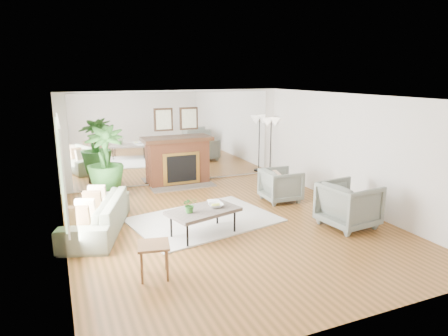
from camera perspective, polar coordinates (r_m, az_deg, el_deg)
name	(u,v)px	position (r m, az deg, el deg)	size (l,w,h in m)	color
ground	(228,225)	(7.98, 0.63, -8.11)	(7.00, 7.00, 0.00)	brown
wall_left	(60,179)	(7.00, -22.37, -1.47)	(0.02, 7.00, 2.50)	silver
wall_right	(353,152)	(9.22, 17.93, 2.24)	(0.02, 7.00, 2.50)	silver
wall_back	(176,137)	(10.85, -6.84, 4.36)	(6.00, 0.02, 2.50)	silver
mirror_panel	(176,138)	(10.83, -6.81, 4.35)	(5.40, 0.04, 2.40)	silver
window_panel	(61,168)	(7.36, -22.28, 0.04)	(0.04, 2.40, 1.50)	#B2E09E
fireplace	(179,160)	(10.73, -6.41, 1.07)	(1.85, 0.83, 2.05)	brown
area_rug	(204,220)	(8.20, -2.87, -7.42)	(2.77, 1.98, 0.03)	silver
coffee_table	(203,212)	(7.32, -2.98, -6.25)	(1.42, 1.05, 0.51)	#5A5047
sofa	(96,215)	(7.92, -17.76, -6.43)	(2.24, 0.88, 0.65)	gray
armchair_back	(281,185)	(9.43, 8.12, -2.44)	(0.81, 0.84, 0.76)	gray
armchair_front	(349,205)	(8.13, 17.39, -5.02)	(0.95, 0.97, 0.89)	gray
side_table	(154,249)	(5.99, -10.02, -11.37)	(0.53, 0.53, 0.51)	brown
potted_ficus	(105,162)	(9.52, -16.64, 0.81)	(1.07, 1.07, 1.78)	#28241D
floor_lamp	(271,127)	(11.52, 6.75, 5.89)	(0.55, 0.31, 1.70)	black
tabletop_plant	(190,205)	(7.12, -4.90, -5.27)	(0.26, 0.22, 0.29)	#2F6926
fruit_bowl	(216,205)	(7.41, -1.18, -5.36)	(0.28, 0.28, 0.07)	brown
book	(209,203)	(7.65, -2.21, -4.96)	(0.23, 0.32, 0.02)	brown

